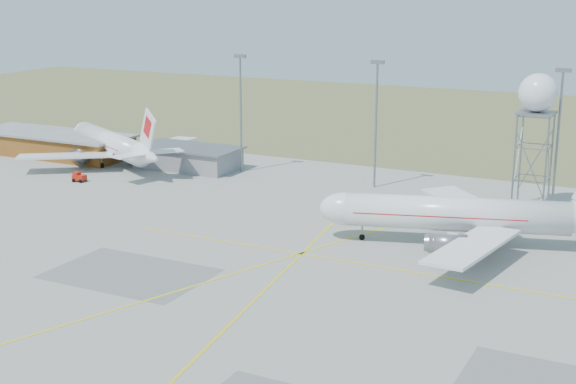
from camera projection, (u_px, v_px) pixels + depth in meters
The scene contains 12 objects.
ground at pixel (207, 363), 69.30m from camera, with size 400.00×400.00×0.00m, color #A3A49E.
grass_strip at pixel (526, 125), 190.16m from camera, with size 400.00×120.00×0.03m, color #5F6E3C.
building_orange at pixel (53, 144), 155.28m from camera, with size 33.00×12.00×4.30m.
building_grey at pixel (188, 157), 143.86m from camera, with size 19.00×10.00×3.90m.
mast_a at pixel (241, 104), 138.69m from camera, with size 2.20×0.50×20.50m.
mast_b at pixel (376, 114), 127.69m from camera, with size 2.20×0.50×20.50m.
mast_c at pixel (559, 127), 115.38m from camera, with size 2.20×0.50×20.50m.
airliner_main at pixel (461, 215), 100.26m from camera, with size 37.08×35.09×12.85m.
airliner_far at pixel (113, 144), 146.26m from camera, with size 33.87×31.23×12.39m.
radar_tower at pixel (535, 134), 114.58m from camera, with size 5.50×5.50×19.89m.
fire_truck at pixel (367, 209), 111.66m from camera, with size 8.72×4.98×3.32m.
baggage_tug at pixel (79, 178), 134.10m from camera, with size 2.23×1.86×1.64m.
Camera 1 is at (35.03, -53.39, 31.53)m, focal length 50.00 mm.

